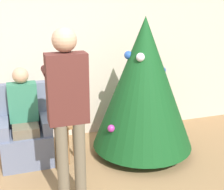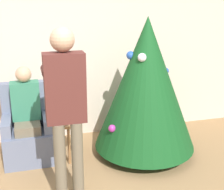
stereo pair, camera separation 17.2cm
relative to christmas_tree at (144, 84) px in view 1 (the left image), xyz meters
The scene contains 8 objects.
wall_back 1.40m from the christmas_tree, 139.21° to the left, with size 8.00×0.06×2.70m.
christmas_tree is the anchor object (origin of this frame).
armchair 1.69m from the christmas_tree, 169.40° to the left, with size 0.63×0.61×1.00m.
person_seated 1.59m from the christmas_tree, behind, with size 0.36×0.46×1.24m.
person_standing 1.36m from the christmas_tree, 147.12° to the right, with size 0.42×0.57×1.81m.
side_stool 1.18m from the christmas_tree, behind, with size 0.39×0.39×0.54m.
laptop 1.14m from the christmas_tree, behind, with size 0.31×0.26×0.02m.
book 1.13m from the christmas_tree, behind, with size 0.20×0.11×0.02m.
Camera 1 is at (-0.61, -2.28, 2.07)m, focal length 50.00 mm.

